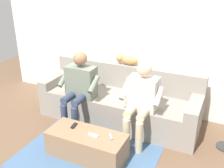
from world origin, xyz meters
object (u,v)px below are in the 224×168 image
Objects in this scene: person_left_seated at (141,98)px; remote_white at (93,135)px; cat_on_backrest at (127,60)px; remote_gray at (111,136)px; coffee_table at (87,145)px; person_right_seated at (79,85)px; remote_black at (74,126)px; couch at (119,102)px.

person_left_seated reaches higher than remote_white.
cat_on_backrest is 1.41m from remote_gray.
remote_white is at bearing 60.06° from person_left_seated.
coffee_table is 0.87× the size of person_right_seated.
remote_gray is 0.22m from remote_white.
person_left_seated is at bearing 122.52° from remote_black.
person_right_seated reaches higher than remote_black.
couch is at bearing 90.00° from cat_on_backrest.
remote_white is at bearing 132.08° from person_right_seated.
remote_gray is (-0.79, 0.58, -0.31)m from person_right_seated.
person_left_seated is 0.97m from remote_black.
remote_white reaches higher than coffee_table.
remote_gray is (-0.31, 0.97, 0.05)m from couch.
person_right_seated is at bearing 16.55° from remote_gray.
coffee_table is 1.51m from cat_on_backrest.
remote_white reaches higher than remote_gray.
person_left_seated is 0.86m from cat_on_backrest.
person_right_seated is at bearing 53.89° from cat_on_backrest.
person_left_seated reaches higher than remote_gray.
coffee_table is 7.50× the size of remote_white.
cat_on_backrest is (0.48, -0.65, 0.28)m from person_left_seated.
cat_on_backrest is at bearing -90.00° from coffee_table.
remote_white is at bearing 176.05° from coffee_table.
person_left_seated reaches higher than cat_on_backrest.
cat_on_backrest is 4.40× the size of remote_black.
remote_gray is at bearing 143.71° from person_right_seated.
person_right_seated reaches higher than remote_white.
couch is 0.71m from person_left_seated.
remote_black is at bearing 114.00° from person_right_seated.
remote_black is (0.23, -0.07, 0.18)m from coffee_table.
couch reaches higher than remote_black.
remote_gray is 1.12× the size of remote_black.
person_left_seated is 0.97m from person_right_seated.
remote_black is at bearing 39.06° from person_left_seated.
coffee_table is (0.00, 1.03, -0.13)m from couch.
person_right_seated is at bearing 0.55° from person_left_seated.
cat_on_backrest is 3.92× the size of remote_gray.
coffee_table is at bearing 126.94° from person_right_seated.
coffee_table is 0.89× the size of person_left_seated.
person_left_seated is at bearing -179.45° from person_right_seated.
cat_on_backrest is 1.38m from remote_black.
cat_on_backrest is 3.86× the size of remote_white.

